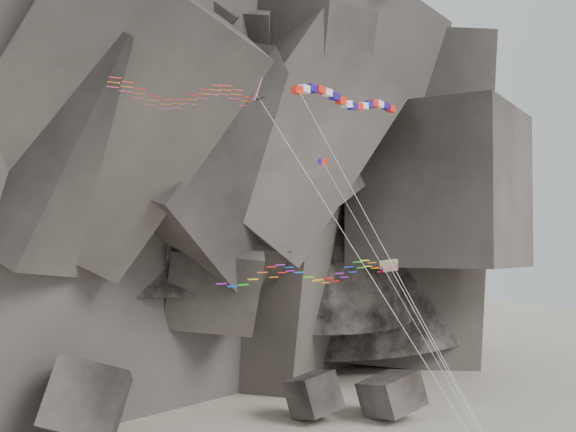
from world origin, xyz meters
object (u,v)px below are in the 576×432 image
banner_kite (349,102)px  pennant_kite (375,254)px  delta_kite (180,93)px  parafoil_kite (303,273)px

banner_kite → pennant_kite: banner_kite is taller
delta_kite → parafoil_kite: bearing=12.7°
pennant_kite → banner_kite: bearing=82.8°
banner_kite → pennant_kite: size_ratio=1.23×
parafoil_kite → delta_kite: bearing=-172.0°
parafoil_kite → pennant_kite: 4.59m
parafoil_kite → pennant_kite: size_ratio=0.74×
banner_kite → parafoil_kite: bearing=-164.3°
delta_kite → banner_kite: 15.21m
parafoil_kite → pennant_kite: pennant_kite is taller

